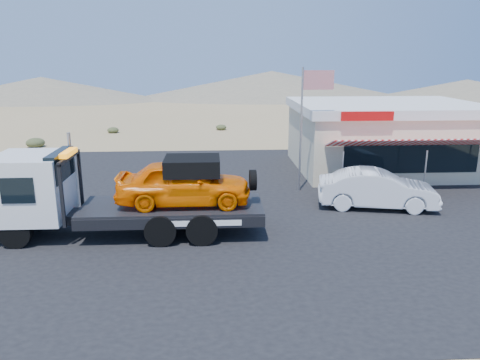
{
  "coord_description": "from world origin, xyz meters",
  "views": [
    {
      "loc": [
        0.45,
        -17.69,
        6.52
      ],
      "look_at": [
        1.56,
        1.14,
        1.5
      ],
      "focal_mm": 35.0,
      "sensor_mm": 36.0,
      "label": 1
    }
  ],
  "objects": [
    {
      "name": "distant_hills",
      "position": [
        -9.77,
        55.14,
        1.89
      ],
      "size": [
        126.0,
        48.0,
        4.2
      ],
      "color": "#726B59",
      "rests_on": "ground"
    },
    {
      "name": "flagpole",
      "position": [
        4.93,
        4.5,
        3.76
      ],
      "size": [
        1.55,
        0.1,
        6.0
      ],
      "color": "#99999E",
      "rests_on": "asphalt_lot"
    },
    {
      "name": "white_sedan",
      "position": [
        7.63,
        1.64,
        0.86
      ],
      "size": [
        5.34,
        2.72,
        1.68
      ],
      "primitive_type": "imported",
      "rotation": [
        0.0,
        0.0,
        1.38
      ],
      "color": "silver",
      "rests_on": "asphalt_lot"
    },
    {
      "name": "asphalt_lot",
      "position": [
        2.0,
        3.0,
        0.01
      ],
      "size": [
        32.0,
        24.0,
        0.02
      ],
      "primitive_type": "cube",
      "color": "black",
      "rests_on": "ground"
    },
    {
      "name": "jerky_store",
      "position": [
        10.5,
        8.97,
        1.99
      ],
      "size": [
        10.4,
        9.97,
        3.9
      ],
      "color": "beige",
      "rests_on": "asphalt_lot"
    },
    {
      "name": "ground",
      "position": [
        0.0,
        0.0,
        0.0
      ],
      "size": [
        120.0,
        120.0,
        0.0
      ],
      "primitive_type": "plane",
      "color": "#958055",
      "rests_on": "ground"
    },
    {
      "name": "tow_truck",
      "position": [
        -2.88,
        -0.91,
        1.73
      ],
      "size": [
        9.61,
        2.85,
        3.21
      ],
      "color": "black",
      "rests_on": "asphalt_lot"
    }
  ]
}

